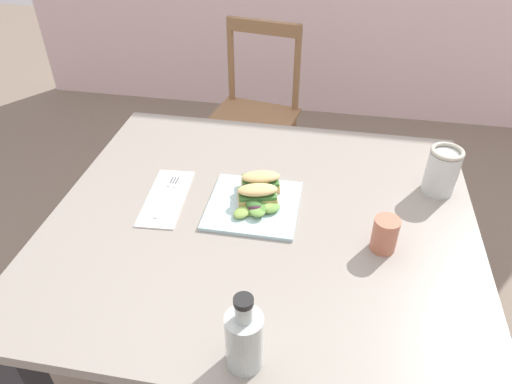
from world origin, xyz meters
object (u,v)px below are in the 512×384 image
mason_jar_iced_tea (442,173)px  cup_extra_side (385,234)px  fork_on_napkin (168,193)px  bottle_cold_brew (244,341)px  plate_lunch (253,205)px  chair_wooden_far (253,116)px  dining_table (261,251)px  sandwich_half_front (258,194)px  sandwich_half_back (261,181)px

mason_jar_iced_tea → cup_extra_side: mason_jar_iced_tea is taller
fork_on_napkin → bottle_cold_brew: bottle_cold_brew is taller
plate_lunch → chair_wooden_far: bearing=100.5°
dining_table → sandwich_half_front: sandwich_half_front is taller
fork_on_napkin → bottle_cold_brew: size_ratio=1.01×
plate_lunch → bottle_cold_brew: (0.07, -0.47, 0.06)m
sandwich_half_back → mason_jar_iced_tea: mason_jar_iced_tea is taller
dining_table → mason_jar_iced_tea: (0.47, 0.21, 0.18)m
bottle_cold_brew → mason_jar_iced_tea: bottle_cold_brew is taller
plate_lunch → cup_extra_side: (0.34, -0.10, 0.04)m
bottle_cold_brew → sandwich_half_back: bearing=96.6°
chair_wooden_far → plate_lunch: (0.19, -1.04, 0.30)m
sandwich_half_back → mason_jar_iced_tea: (0.49, 0.10, 0.02)m
sandwich_half_front → fork_on_napkin: (-0.26, 0.00, -0.03)m
fork_on_napkin → chair_wooden_far: bearing=87.1°
plate_lunch → sandwich_half_front: size_ratio=2.08×
plate_lunch → sandwich_half_back: 0.08m
plate_lunch → bottle_cold_brew: bearing=-81.5°
sandwich_half_front → fork_on_napkin: sandwich_half_front is taller
plate_lunch → bottle_cold_brew: size_ratio=1.34×
chair_wooden_far → fork_on_napkin: bearing=-92.9°
chair_wooden_far → sandwich_half_front: chair_wooden_far is taller
sandwich_half_back → cup_extra_side: 0.37m
chair_wooden_far → bottle_cold_brew: bottle_cold_brew is taller
dining_table → bottle_cold_brew: bottle_cold_brew is taller
sandwich_half_front → sandwich_half_back: size_ratio=1.00×
chair_wooden_far → plate_lunch: chair_wooden_far is taller
dining_table → chair_wooden_far: bearing=101.7°
chair_wooden_far → bottle_cold_brew: 1.58m
sandwich_half_back → bottle_cold_brew: 0.54m
plate_lunch → fork_on_napkin: 0.25m
chair_wooden_far → cup_extra_side: size_ratio=9.65×
fork_on_napkin → mason_jar_iced_tea: bearing=11.8°
plate_lunch → cup_extra_side: cup_extra_side is taller
sandwich_half_front → bottle_cold_brew: 0.48m
sandwich_half_front → fork_on_napkin: 0.26m
plate_lunch → sandwich_half_front: (0.01, 0.01, 0.03)m
chair_wooden_far → plate_lunch: bearing=-79.5°
dining_table → sandwich_half_back: sandwich_half_back is taller
sandwich_half_back → bottle_cold_brew: bearing=-83.4°
mason_jar_iced_tea → sandwich_half_back: bearing=-168.7°
plate_lunch → sandwich_half_back: size_ratio=2.08×
fork_on_napkin → cup_extra_side: size_ratio=2.05×
mason_jar_iced_tea → cup_extra_side: bearing=-120.9°
cup_extra_side → sandwich_half_front: bearing=161.6°
sandwich_half_front → bottle_cold_brew: size_ratio=0.64×
sandwich_half_back → fork_on_napkin: sandwich_half_back is taller
sandwich_half_front → dining_table: bearing=-67.9°
sandwich_half_back → mason_jar_iced_tea: size_ratio=0.86×
dining_table → sandwich_half_front: 0.17m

